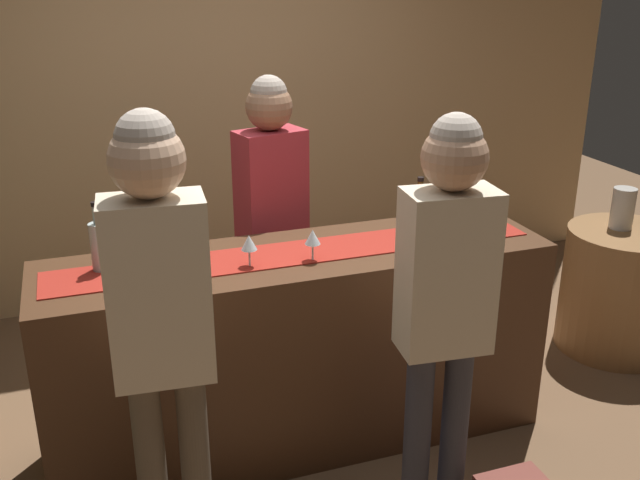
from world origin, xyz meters
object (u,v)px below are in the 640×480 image
at_px(wine_bottle_clear, 99,246).
at_px(wine_glass_mid_counter, 313,238).
at_px(bartender, 271,201).
at_px(vase_on_side_table, 623,208).
at_px(wine_bottle_amber, 419,217).
at_px(customer_browsing, 159,304).
at_px(customer_sipping, 446,286).
at_px(wine_glass_far_end, 249,244).
at_px(wine_glass_near_customer, 146,243).
at_px(wine_bottle_green, 450,209).
at_px(round_side_table, 620,290).

height_order(wine_bottle_clear, wine_glass_mid_counter, wine_bottle_clear).
height_order(bartender, vase_on_side_table, bartender).
relative_size(wine_bottle_clear, wine_bottle_amber, 1.00).
distance_m(customer_browsing, vase_on_side_table, 2.89).
relative_size(wine_glass_mid_counter, customer_sipping, 0.08).
distance_m(wine_bottle_amber, wine_glass_mid_counter, 0.55).
distance_m(bartender, vase_on_side_table, 2.04).
xyz_separation_m(wine_bottle_amber, bartender, (-0.54, 0.60, -0.05)).
relative_size(wine_glass_far_end, vase_on_side_table, 0.60).
relative_size(wine_bottle_amber, wine_glass_near_customer, 2.10).
relative_size(wine_bottle_green, round_side_table, 0.41).
distance_m(wine_glass_mid_counter, wine_glass_far_end, 0.28).
relative_size(wine_glass_mid_counter, customer_browsing, 0.08).
xyz_separation_m(wine_bottle_clear, vase_on_side_table, (2.90, 0.21, -0.22)).
bearing_deg(wine_glass_mid_counter, wine_glass_near_customer, 165.53).
bearing_deg(wine_bottle_clear, wine_bottle_green, -2.08).
bearing_deg(round_side_table, wine_glass_near_customer, -176.60).
height_order(wine_bottle_green, customer_browsing, customer_browsing).
distance_m(wine_bottle_green, bartender, 0.92).
height_order(wine_glass_near_customer, wine_glass_mid_counter, same).
xyz_separation_m(wine_glass_far_end, bartender, (0.28, 0.66, -0.04)).
distance_m(wine_glass_far_end, customer_browsing, 0.68).
xyz_separation_m(wine_bottle_clear, wine_bottle_green, (1.61, -0.06, 0.00)).
xyz_separation_m(bartender, customer_sipping, (0.31, -1.28, 0.02)).
relative_size(wine_glass_near_customer, wine_glass_far_end, 1.00).
bearing_deg(customer_browsing, wine_bottle_clear, 107.75).
bearing_deg(bartender, wine_bottle_clear, 15.47).
distance_m(wine_glass_mid_counter, round_side_table, 2.18).
bearing_deg(wine_bottle_amber, wine_glass_near_customer, 175.71).
relative_size(wine_bottle_amber, vase_on_side_table, 1.26).
xyz_separation_m(wine_bottle_green, wine_glass_far_end, (-1.01, -0.11, -0.01)).
xyz_separation_m(wine_bottle_amber, wine_glass_mid_counter, (-0.55, -0.08, -0.01)).
height_order(wine_glass_mid_counter, round_side_table, wine_glass_mid_counter).
bearing_deg(wine_glass_mid_counter, round_side_table, 9.41).
bearing_deg(wine_bottle_clear, vase_on_side_table, 4.20).
height_order(customer_browsing, vase_on_side_table, customer_browsing).
relative_size(wine_bottle_green, wine_glass_far_end, 2.10).
distance_m(wine_bottle_clear, customer_browsing, 0.70).
relative_size(customer_sipping, customer_browsing, 0.97).
distance_m(wine_glass_near_customer, wine_glass_mid_counter, 0.70).
xyz_separation_m(wine_bottle_clear, wine_glass_mid_counter, (0.87, -0.19, -0.01)).
bearing_deg(customer_browsing, wine_glass_mid_counter, 39.21).
height_order(wine_bottle_clear, vase_on_side_table, wine_bottle_clear).
bearing_deg(wine_bottle_green, wine_glass_mid_counter, -169.84).
xyz_separation_m(wine_glass_mid_counter, bartender, (0.01, 0.69, -0.04)).
height_order(wine_bottle_amber, wine_glass_near_customer, wine_bottle_amber).
bearing_deg(wine_bottle_amber, wine_bottle_clear, 175.70).
bearing_deg(wine_bottle_amber, bartender, 131.85).
bearing_deg(wine_bottle_amber, vase_on_side_table, 12.20).
bearing_deg(customer_sipping, wine_glass_far_end, 139.85).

